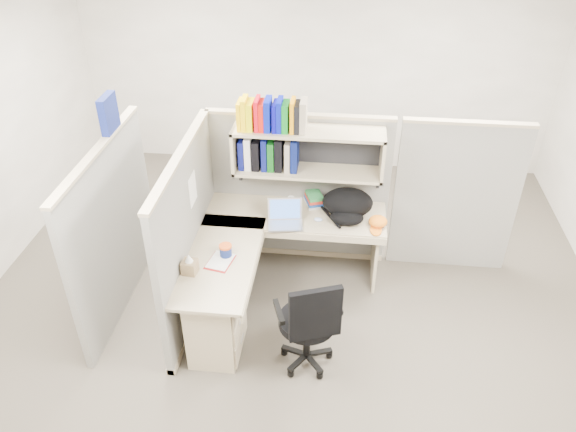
# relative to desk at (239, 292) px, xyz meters

# --- Properties ---
(ground) EXTENTS (6.00, 6.00, 0.00)m
(ground) POSITION_rel_desk_xyz_m (0.41, 0.29, -0.44)
(ground) COLOR #3D362F
(ground) RESTS_ON ground
(room_shell) EXTENTS (6.00, 6.00, 6.00)m
(room_shell) POSITION_rel_desk_xyz_m (0.41, 0.29, 1.18)
(room_shell) COLOR #A6A096
(room_shell) RESTS_ON ground
(cubicle) EXTENTS (3.79, 1.84, 1.95)m
(cubicle) POSITION_rel_desk_xyz_m (0.04, 0.74, 0.47)
(cubicle) COLOR slate
(cubicle) RESTS_ON ground
(desk) EXTENTS (1.74, 1.75, 0.73)m
(desk) POSITION_rel_desk_xyz_m (0.00, 0.00, 0.00)
(desk) COLOR tan
(desk) RESTS_ON ground
(laptop) EXTENTS (0.37, 0.37, 0.23)m
(laptop) POSITION_rel_desk_xyz_m (0.33, 0.65, 0.41)
(laptop) COLOR #B8B7BC
(laptop) RESTS_ON desk
(backpack) EXTENTS (0.55, 0.47, 0.28)m
(backpack) POSITION_rel_desk_xyz_m (0.90, 0.82, 0.43)
(backpack) COLOR black
(backpack) RESTS_ON desk
(orange_cap) EXTENTS (0.21, 0.23, 0.10)m
(orange_cap) POSITION_rel_desk_xyz_m (1.20, 0.74, 0.34)
(orange_cap) COLOR orange
(orange_cap) RESTS_ON desk
(snack_canister) EXTENTS (0.11, 0.11, 0.11)m
(snack_canister) POSITION_rel_desk_xyz_m (-0.13, 0.13, 0.35)
(snack_canister) COLOR navy
(snack_canister) RESTS_ON desk
(tissue_box) EXTENTS (0.13, 0.13, 0.19)m
(tissue_box) POSITION_rel_desk_xyz_m (-0.38, -0.13, 0.38)
(tissue_box) COLOR #8B734F
(tissue_box) RESTS_ON desk
(mouse) EXTENTS (0.09, 0.06, 0.03)m
(mouse) POSITION_rel_desk_xyz_m (0.64, 0.76, 0.31)
(mouse) COLOR #99ADD9
(mouse) RESTS_ON desk
(paper_cup) EXTENTS (0.07, 0.07, 0.09)m
(paper_cup) POSITION_rel_desk_xyz_m (0.35, 1.00, 0.34)
(paper_cup) COLOR white
(paper_cup) RESTS_ON desk
(book_stack) EXTENTS (0.24, 0.27, 0.11)m
(book_stack) POSITION_rel_desk_xyz_m (0.58, 1.05, 0.35)
(book_stack) COLOR gray
(book_stack) RESTS_ON desk
(loose_paper) EXTENTS (0.23, 0.28, 0.00)m
(loose_paper) POSITION_rel_desk_xyz_m (-0.16, 0.05, 0.29)
(loose_paper) COLOR silver
(loose_paper) RESTS_ON desk
(task_chair) EXTENTS (0.57, 0.53, 1.00)m
(task_chair) POSITION_rel_desk_xyz_m (0.64, -0.38, -0.09)
(task_chair) COLOR black
(task_chair) RESTS_ON ground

